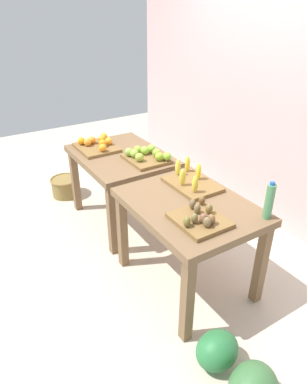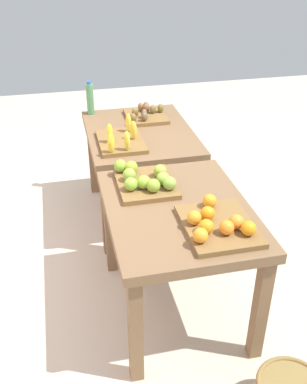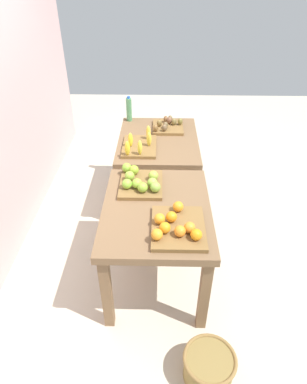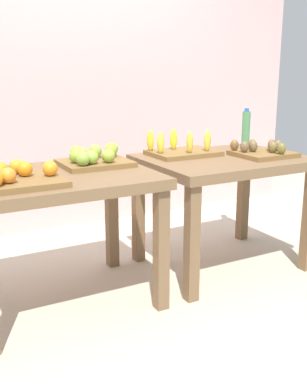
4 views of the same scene
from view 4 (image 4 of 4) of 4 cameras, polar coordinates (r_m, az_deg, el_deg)
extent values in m
plane|color=beige|center=(3.01, -0.61, -10.88)|extent=(8.00, 8.00, 0.00)
cube|color=beige|center=(3.97, -10.24, 17.32)|extent=(4.40, 0.12, 3.00)
cube|color=brown|center=(2.57, -11.76, 1.49)|extent=(1.04, 0.80, 0.06)
cube|color=brown|center=(2.55, 0.95, -7.17)|extent=(0.07, 0.07, 0.70)
cube|color=brown|center=(3.13, -5.16, -3.09)|extent=(0.07, 0.07, 0.70)
cube|color=brown|center=(3.07, 8.64, 3.74)|extent=(1.04, 0.80, 0.06)
cube|color=brown|center=(2.65, 4.75, -6.39)|extent=(0.07, 0.07, 0.70)
cube|color=brown|center=(3.21, -1.88, -2.58)|extent=(0.07, 0.07, 0.70)
cube|color=brown|center=(3.70, 10.98, -0.54)|extent=(0.07, 0.07, 0.70)
cube|color=brown|center=(2.36, -16.40, 1.17)|extent=(0.44, 0.36, 0.03)
sphere|color=orange|center=(2.39, -12.61, 2.84)|extent=(0.08, 0.08, 0.08)
sphere|color=orange|center=(2.48, -16.49, 3.02)|extent=(0.10, 0.10, 0.08)
sphere|color=orange|center=(2.27, -17.47, 1.95)|extent=(0.11, 0.11, 0.08)
sphere|color=orange|center=(2.43, -18.35, 2.65)|extent=(0.11, 0.11, 0.08)
sphere|color=orange|center=(2.41, -15.54, 2.76)|extent=(0.10, 0.10, 0.08)
cube|color=brown|center=(2.77, -7.21, 3.55)|extent=(0.40, 0.34, 0.03)
sphere|color=#95AE3C|center=(2.69, -5.57, 4.45)|extent=(0.11, 0.11, 0.08)
sphere|color=#82B834|center=(2.93, -5.17, 5.32)|extent=(0.11, 0.11, 0.08)
sphere|color=#90BB41|center=(2.65, -7.64, 4.27)|extent=(0.11, 0.11, 0.08)
sphere|color=#87B242|center=(2.61, -8.68, 4.06)|extent=(0.11, 0.11, 0.08)
sphere|color=#90AF2E|center=(2.86, -5.29, 5.09)|extent=(0.09, 0.09, 0.08)
sphere|color=#8EB43B|center=(2.86, -7.21, 5.01)|extent=(0.09, 0.09, 0.08)
sphere|color=#86B035|center=(2.70, -9.51, 4.37)|extent=(0.11, 0.11, 0.08)
sphere|color=#86BE39|center=(2.83, -9.46, 4.84)|extent=(0.10, 0.10, 0.08)
sphere|color=#8CC139|center=(2.76, -8.80, 4.62)|extent=(0.11, 0.11, 0.08)
cube|color=brown|center=(3.10, 3.68, 4.81)|extent=(0.44, 0.32, 0.03)
ellipsoid|color=yellow|center=(3.00, 4.50, 6.12)|extent=(0.06, 0.07, 0.14)
ellipsoid|color=yellow|center=(2.98, 0.89, 6.10)|extent=(0.05, 0.05, 0.14)
ellipsoid|color=yellow|center=(3.14, 2.48, 6.52)|extent=(0.06, 0.06, 0.14)
ellipsoid|color=yellow|center=(3.09, 6.66, 6.31)|extent=(0.06, 0.06, 0.14)
ellipsoid|color=yellow|center=(3.07, -0.39, 6.35)|extent=(0.06, 0.06, 0.14)
cube|color=brown|center=(3.14, 13.34, 4.58)|extent=(0.36, 0.32, 0.03)
ellipsoid|color=brown|center=(3.10, 14.51, 5.35)|extent=(0.07, 0.07, 0.07)
ellipsoid|color=brown|center=(3.11, 12.18, 5.52)|extent=(0.07, 0.07, 0.07)
ellipsoid|color=brown|center=(3.08, 11.13, 5.48)|extent=(0.07, 0.07, 0.07)
ellipsoid|color=brown|center=(3.19, 12.07, 5.74)|extent=(0.07, 0.07, 0.07)
ellipsoid|color=brown|center=(3.19, 15.11, 5.54)|extent=(0.07, 0.07, 0.07)
ellipsoid|color=brown|center=(3.14, 9.94, 5.71)|extent=(0.07, 0.07, 0.07)
ellipsoid|color=brown|center=(3.16, 14.33, 5.53)|extent=(0.06, 0.07, 0.07)
ellipsoid|color=brown|center=(3.06, 15.48, 5.17)|extent=(0.07, 0.07, 0.07)
ellipsoid|color=brown|center=(3.21, 14.34, 5.66)|extent=(0.06, 0.05, 0.07)
cylinder|color=#4C8C59|center=(3.58, 11.30, 7.68)|extent=(0.06, 0.06, 0.25)
cylinder|color=blue|center=(3.56, 11.42, 9.89)|extent=(0.03, 0.03, 0.02)
camera|label=1|loc=(3.79, 48.95, 21.45)|focal=32.46mm
camera|label=2|loc=(3.39, -56.11, 22.52)|focal=41.94mm
camera|label=3|loc=(2.86, -61.17, 27.73)|focal=31.19mm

